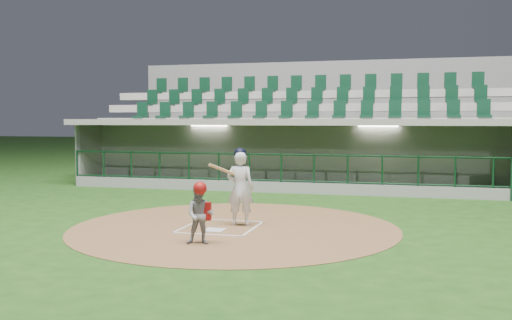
# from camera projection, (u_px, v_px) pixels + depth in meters

# --- Properties ---
(ground) EXTENTS (120.00, 120.00, 0.00)m
(ground) POSITION_uv_depth(u_px,v_px,m) (225.00, 225.00, 12.83)
(ground) COLOR #1C4313
(ground) RESTS_ON ground
(dirt_circle) EXTENTS (7.20, 7.20, 0.01)m
(dirt_circle) POSITION_uv_depth(u_px,v_px,m) (235.00, 227.00, 12.56)
(dirt_circle) COLOR brown
(dirt_circle) RESTS_ON ground
(home_plate) EXTENTS (0.43, 0.43, 0.02)m
(home_plate) POSITION_uv_depth(u_px,v_px,m) (214.00, 230.00, 12.15)
(home_plate) COLOR silver
(home_plate) RESTS_ON dirt_circle
(batter_box_chalk) EXTENTS (1.55, 1.80, 0.01)m
(batter_box_chalk) POSITION_uv_depth(u_px,v_px,m) (220.00, 227.00, 12.54)
(batter_box_chalk) COLOR white
(batter_box_chalk) RESTS_ON ground
(dugout_structure) EXTENTS (16.40, 3.70, 3.00)m
(dugout_structure) POSITION_uv_depth(u_px,v_px,m) (293.00, 160.00, 20.30)
(dugout_structure) COLOR slate
(dugout_structure) RESTS_ON ground
(seating_deck) EXTENTS (17.00, 6.72, 5.15)m
(seating_deck) POSITION_uv_depth(u_px,v_px,m) (307.00, 143.00, 23.24)
(seating_deck) COLOR gray
(seating_deck) RESTS_ON ground
(batter) EXTENTS (0.86, 0.86, 1.74)m
(batter) POSITION_uv_depth(u_px,v_px,m) (240.00, 186.00, 12.70)
(batter) COLOR silver
(batter) RESTS_ON dirt_circle
(catcher) EXTENTS (0.62, 0.53, 1.19)m
(catcher) POSITION_uv_depth(u_px,v_px,m) (200.00, 213.00, 10.80)
(catcher) COLOR gray
(catcher) RESTS_ON dirt_circle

